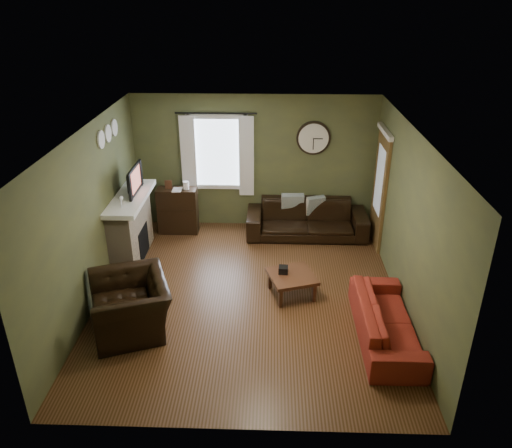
{
  "coord_description": "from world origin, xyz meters",
  "views": [
    {
      "loc": [
        0.33,
        -6.52,
        4.39
      ],
      "look_at": [
        0.1,
        0.4,
        1.05
      ],
      "focal_mm": 35.0,
      "sensor_mm": 36.0,
      "label": 1
    }
  ],
  "objects_px": {
    "sofa_brown": "(307,219)",
    "coffee_table": "(292,285)",
    "bookshelf": "(178,211)",
    "sofa_red": "(386,321)",
    "armchair": "(131,305)"
  },
  "relations": [
    {
      "from": "bookshelf",
      "to": "coffee_table",
      "type": "xyz_separation_m",
      "value": [
        2.13,
        -2.13,
        -0.27
      ]
    },
    {
      "from": "bookshelf",
      "to": "sofa_brown",
      "type": "height_order",
      "value": "bookshelf"
    },
    {
      "from": "sofa_red",
      "to": "coffee_table",
      "type": "relative_size",
      "value": 2.82
    },
    {
      "from": "sofa_red",
      "to": "coffee_table",
      "type": "xyz_separation_m",
      "value": [
        -1.25,
        1.01,
        -0.1
      ]
    },
    {
      "from": "sofa_brown",
      "to": "sofa_red",
      "type": "distance_m",
      "value": 3.22
    },
    {
      "from": "bookshelf",
      "to": "armchair",
      "type": "xyz_separation_m",
      "value": [
        -0.13,
        -3.04,
        -0.07
      ]
    },
    {
      "from": "sofa_brown",
      "to": "coffee_table",
      "type": "bearing_deg",
      "value": -99.47
    },
    {
      "from": "coffee_table",
      "to": "armchair",
      "type": "bearing_deg",
      "value": -158.09
    },
    {
      "from": "bookshelf",
      "to": "armchair",
      "type": "relative_size",
      "value": 0.77
    },
    {
      "from": "bookshelf",
      "to": "armchair",
      "type": "bearing_deg",
      "value": -92.45
    },
    {
      "from": "bookshelf",
      "to": "armchair",
      "type": "height_order",
      "value": "bookshelf"
    },
    {
      "from": "coffee_table",
      "to": "sofa_red",
      "type": "bearing_deg",
      "value": -38.99
    },
    {
      "from": "sofa_red",
      "to": "coffee_table",
      "type": "distance_m",
      "value": 1.61
    },
    {
      "from": "sofa_brown",
      "to": "coffee_table",
      "type": "height_order",
      "value": "sofa_brown"
    },
    {
      "from": "sofa_brown",
      "to": "sofa_red",
      "type": "relative_size",
      "value": 1.2
    }
  ]
}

